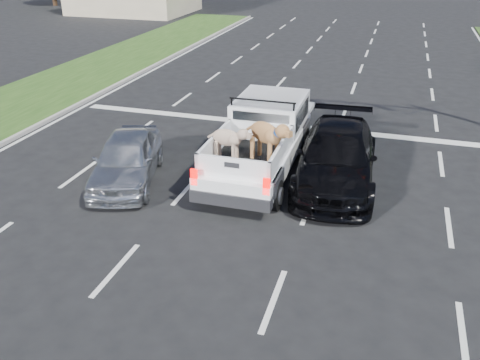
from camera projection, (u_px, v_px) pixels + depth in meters
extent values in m
plane|color=black|center=(191.00, 284.00, 10.50)|extent=(160.00, 160.00, 0.00)
cube|color=silver|center=(113.00, 149.00, 17.04)|extent=(0.12, 60.00, 0.01)
cube|color=silver|center=(211.00, 162.00, 16.12)|extent=(0.12, 60.00, 0.01)
cube|color=silver|center=(321.00, 176.00, 15.20)|extent=(0.12, 60.00, 0.01)
cube|color=silver|center=(445.00, 191.00, 14.28)|extent=(0.12, 60.00, 0.01)
cube|color=silver|center=(24.00, 138.00, 17.97)|extent=(0.15, 60.00, 0.01)
cube|color=silver|center=(291.00, 126.00, 19.10)|extent=(17.00, 0.45, 0.01)
cube|color=gray|center=(17.00, 136.00, 18.01)|extent=(0.15, 60.00, 0.14)
cylinder|color=black|center=(205.00, 186.00, 13.67)|extent=(0.31, 0.84, 0.84)
cylinder|color=black|center=(274.00, 195.00, 13.18)|extent=(0.31, 0.84, 0.84)
cylinder|color=black|center=(246.00, 134.00, 17.18)|extent=(0.31, 0.84, 0.84)
cylinder|color=black|center=(302.00, 140.00, 16.69)|extent=(0.31, 0.84, 0.84)
cube|color=white|center=(259.00, 150.00, 15.09)|extent=(2.13, 5.84, 0.57)
cube|color=white|center=(271.00, 112.00, 15.94)|extent=(2.04, 2.54, 0.95)
cube|color=black|center=(261.00, 124.00, 14.85)|extent=(1.70, 0.04, 0.68)
cylinder|color=black|center=(262.00, 101.00, 14.69)|extent=(1.98, 0.07, 0.05)
cube|color=black|center=(247.00, 159.00, 13.87)|extent=(1.97, 2.82, 0.07)
cube|color=white|center=(215.00, 145.00, 13.97)|extent=(0.11, 2.80, 0.57)
cube|color=white|center=(281.00, 152.00, 13.49)|extent=(0.11, 2.80, 0.57)
cube|color=white|center=(232.00, 169.00, 12.56)|extent=(1.96, 0.10, 0.57)
cube|color=#FD0805|center=(194.00, 177.00, 12.71)|extent=(0.18, 0.07, 0.44)
cube|color=#FD0805|center=(267.00, 187.00, 12.23)|extent=(0.18, 0.07, 0.44)
cube|color=black|center=(231.00, 199.00, 12.76)|extent=(2.11, 0.34, 0.33)
imported|color=silver|center=(127.00, 159.00, 14.59)|extent=(2.77, 4.44, 1.41)
imported|color=black|center=(337.00, 157.00, 14.50)|extent=(2.52, 5.52, 1.57)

